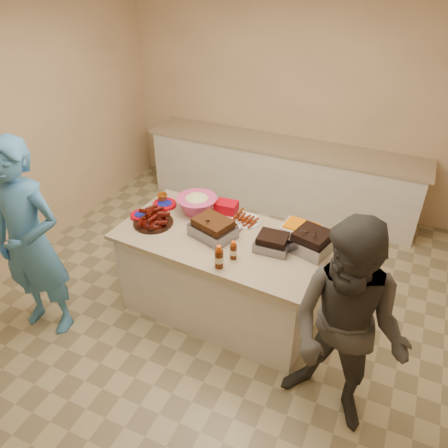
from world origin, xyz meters
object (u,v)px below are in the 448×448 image
at_px(island, 222,308).
at_px(roasting_pan, 310,250).
at_px(coleslaw_bowl, 197,212).
at_px(guest_blue, 53,321).
at_px(rib_platter, 153,223).
at_px(mustard_bottle, 211,223).
at_px(bbq_bottle_a, 219,267).
at_px(guest_gray, 329,410).
at_px(plastic_cup, 163,202).
at_px(bbq_bottle_b, 233,258).

distance_m(island, roasting_pan, 1.17).
bearing_deg(roasting_pan, coleslaw_bowl, -172.66).
relative_size(roasting_pan, guest_blue, 0.17).
distance_m(rib_platter, guest_blue, 1.37).
height_order(rib_platter, mustard_bottle, rib_platter).
distance_m(rib_platter, roasting_pan, 1.44).
relative_size(bbq_bottle_a, mustard_bottle, 1.59).
height_order(bbq_bottle_a, mustard_bottle, bbq_bottle_a).
bearing_deg(rib_platter, guest_gray, -17.27).
relative_size(roasting_pan, plastic_cup, 3.03).
height_order(coleslaw_bowl, plastic_cup, coleslaw_bowl).
xyz_separation_m(coleslaw_bowl, mustard_bottle, (0.21, -0.13, 0.00)).
distance_m(plastic_cup, guest_blue, 1.55).
bearing_deg(bbq_bottle_a, guest_blue, -164.68).
relative_size(coleslaw_bowl, guest_blue, 0.21).
height_order(bbq_bottle_b, guest_gray, bbq_bottle_b).
distance_m(bbq_bottle_a, plastic_cup, 1.17).
distance_m(island, mustard_bottle, 0.91).
height_order(roasting_pan, guest_gray, roasting_pan).
relative_size(bbq_bottle_b, guest_gray, 0.10).
bearing_deg(island, coleslaw_bowl, 147.99).
xyz_separation_m(bbq_bottle_a, mustard_bottle, (-0.34, 0.55, 0.00)).
height_order(mustard_bottle, guest_blue, mustard_bottle).
distance_m(guest_blue, guest_gray, 2.64).
height_order(roasting_pan, bbq_bottle_b, bbq_bottle_b).
distance_m(roasting_pan, bbq_bottle_b, 0.67).
bearing_deg(bbq_bottle_a, guest_gray, -13.84).
xyz_separation_m(rib_platter, guest_blue, (-0.74, -0.75, -0.87)).
distance_m(bbq_bottle_b, guest_gray, 1.40).
distance_m(island, bbq_bottle_a, 0.97).
bearing_deg(plastic_cup, roasting_pan, -5.91).
relative_size(island, bbq_bottle_b, 10.90).
relative_size(island, plastic_cup, 18.06).
xyz_separation_m(roasting_pan, guest_gray, (0.46, -0.79, -0.87)).
distance_m(coleslaw_bowl, plastic_cup, 0.39).
height_order(rib_platter, bbq_bottle_a, bbq_bottle_a).
xyz_separation_m(rib_platter, bbq_bottle_a, (0.82, -0.32, 0.00)).
distance_m(island, coleslaw_bowl, 1.00).
relative_size(rib_platter, guest_gray, 0.21).
bearing_deg(mustard_bottle, bbq_bottle_b, -44.90).
bearing_deg(bbq_bottle_b, bbq_bottle_a, -111.00).
bearing_deg(rib_platter, roasting_pan, 8.20).
relative_size(bbq_bottle_b, mustard_bottle, 1.31).
height_order(rib_platter, coleslaw_bowl, coleslaw_bowl).
xyz_separation_m(coleslaw_bowl, plastic_cup, (-0.39, 0.01, 0.00)).
xyz_separation_m(guest_blue, guest_gray, (2.63, 0.17, 0.00)).
bearing_deg(guest_gray, bbq_bottle_a, -179.70).
relative_size(coleslaw_bowl, mustard_bottle, 2.98).
relative_size(rib_platter, guest_blue, 0.20).
xyz_separation_m(bbq_bottle_a, plastic_cup, (-0.94, 0.69, 0.00)).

